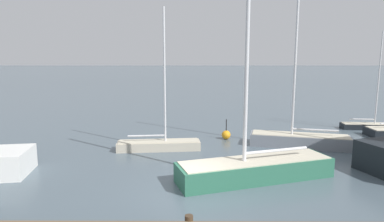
{
  "coord_description": "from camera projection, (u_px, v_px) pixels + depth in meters",
  "views": [
    {
      "loc": [
        0.14,
        -11.97,
        5.1
      ],
      "look_at": [
        0.0,
        10.52,
        1.54
      ],
      "focal_mm": 30.28,
      "sensor_mm": 36.0,
      "label": 1
    }
  ],
  "objects": [
    {
      "name": "ground_plane",
      "position": [
        190.0,
        192.0,
        12.62
      ],
      "size": [
        600.0,
        600.0,
        0.0
      ],
      "primitive_type": "plane",
      "color": "#4C5B66"
    },
    {
      "name": "sailboat_0",
      "position": [
        255.0,
        166.0,
        13.88
      ],
      "size": [
        7.02,
        3.75,
        11.06
      ],
      "rotation": [
        0.0,
        0.0,
        3.46
      ],
      "color": "#2D6B51",
      "rests_on": "ground_plane"
    },
    {
      "name": "sailboat_1",
      "position": [
        299.0,
        137.0,
        19.15
      ],
      "size": [
        5.89,
        2.77,
        11.39
      ],
      "rotation": [
        0.0,
        0.0,
        2.89
      ],
      "color": "gray",
      "rests_on": "ground_plane"
    },
    {
      "name": "sailboat_2",
      "position": [
        159.0,
        143.0,
        18.5
      ],
      "size": [
        4.79,
        1.55,
        7.94
      ],
      "rotation": [
        0.0,
        0.0,
        0.1
      ],
      "color": "#BCB29E",
      "rests_on": "ground_plane"
    },
    {
      "name": "sailboat_4",
      "position": [
        370.0,
        125.0,
        24.06
      ],
      "size": [
        4.13,
        1.35,
        7.1
      ],
      "rotation": [
        0.0,
        0.0,
        -0.09
      ],
      "color": "black",
      "rests_on": "ground_plane"
    },
    {
      "name": "channel_buoy_1",
      "position": [
        226.0,
        135.0,
        21.01
      ],
      "size": [
        0.58,
        0.58,
        1.31
      ],
      "color": "orange",
      "rests_on": "ground_plane"
    }
  ]
}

